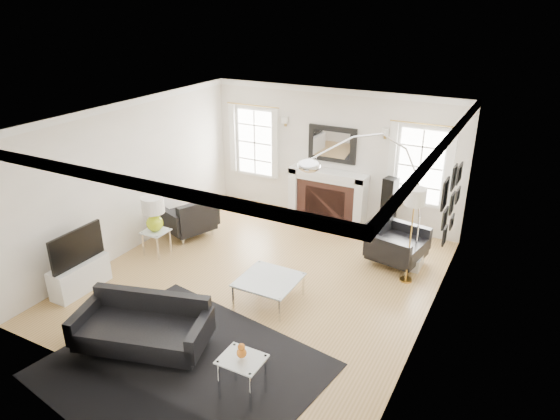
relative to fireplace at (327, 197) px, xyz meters
The scene contains 25 objects.
floor 2.84m from the fireplace, 90.00° to the right, with size 6.00×6.00×0.00m, color #A07943.
back_wall 0.88m from the fireplace, 90.00° to the left, with size 5.50×0.04×2.80m, color white.
front_wall 5.85m from the fireplace, 90.00° to the right, with size 5.50×0.04×2.80m, color white.
left_wall 4.01m from the fireplace, 134.58° to the right, with size 0.04×6.00×2.80m, color white.
right_wall 4.01m from the fireplace, 45.42° to the right, with size 0.04×6.00×2.80m, color white.
ceiling 3.59m from the fireplace, 90.00° to the right, with size 5.50×6.00×0.02m, color white.
crown_molding 3.55m from the fireplace, 90.00° to the right, with size 5.50×6.00×0.12m, color white.
fireplace is the anchor object (origin of this frame).
mantel_mirror 1.12m from the fireplace, 90.00° to the left, with size 1.05×0.07×0.75m.
window_left 2.07m from the fireplace, behind, with size 1.24×0.15×1.62m.
window_right 2.07m from the fireplace, ahead, with size 1.24×0.15×1.62m.
gallery_wall 3.26m from the fireplace, 28.83° to the right, with size 0.04×1.73×1.29m.
tv_unit 5.12m from the fireplace, 118.55° to the right, with size 0.35×1.00×1.09m.
area_rug 5.30m from the fireplace, 87.41° to the right, with size 3.31×2.76×0.01m, color black.
sofa 5.14m from the fireplace, 95.64° to the right, with size 1.95×1.28×0.59m.
armchair_left 2.92m from the fireplace, 137.21° to the right, with size 1.16×1.22×0.66m.
armchair_right 2.16m from the fireplace, 32.59° to the right, with size 1.04×1.12×0.67m.
coffee_table 3.36m from the fireplace, 82.47° to the right, with size 0.89×0.89×0.40m.
side_table_left 3.65m from the fireplace, 126.80° to the right, with size 0.43×0.43×0.48m.
nesting_table 5.41m from the fireplace, 77.49° to the right, with size 0.51×0.43×0.57m.
gourd_lamp 3.66m from the fireplace, 126.80° to the right, with size 0.41×0.41×0.66m.
orange_vase 5.41m from the fireplace, 77.49° to the right, with size 0.12×0.12×0.19m.
arc_floor_lamp 2.47m from the fireplace, 51.44° to the right, with size 1.83×1.69×2.59m.
stick_floor_lamp 2.92m from the fireplace, 37.66° to the right, with size 0.34×0.34×1.68m.
speaker_tower 1.39m from the fireplace, ahead, with size 0.25×0.25×1.23m, color black.
Camera 1 is at (3.76, -6.40, 4.44)m, focal length 32.00 mm.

